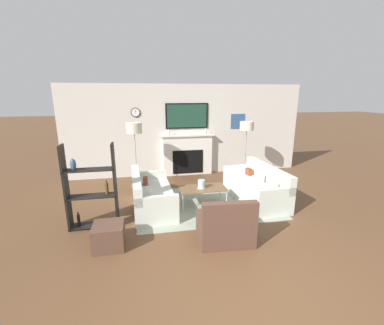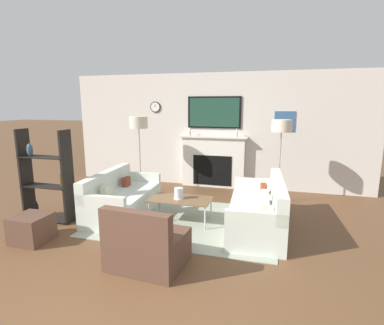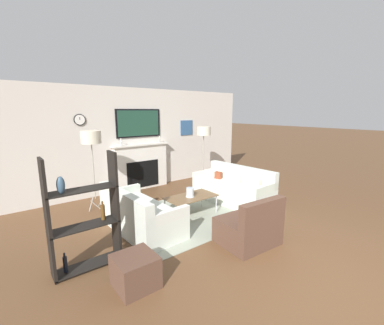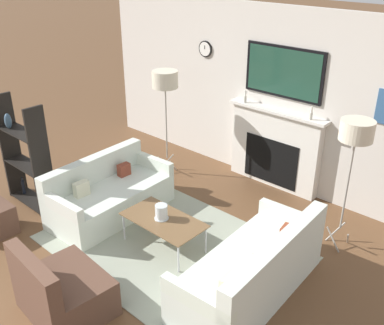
{
  "view_description": "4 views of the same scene",
  "coord_description": "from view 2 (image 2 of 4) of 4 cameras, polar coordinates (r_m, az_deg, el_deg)",
  "views": [
    {
      "loc": [
        -1.35,
        -2.39,
        2.4
      ],
      "look_at": [
        -0.24,
        3.2,
        0.89
      ],
      "focal_mm": 24.0,
      "sensor_mm": 36.0,
      "label": 1
    },
    {
      "loc": [
        1.4,
        -1.83,
        1.98
      ],
      "look_at": [
        0.04,
        3.09,
        0.98
      ],
      "focal_mm": 28.0,
      "sensor_mm": 36.0,
      "label": 2
    },
    {
      "loc": [
        -3.12,
        -1.13,
        2.11
      ],
      "look_at": [
        0.25,
        3.18,
        1.0
      ],
      "focal_mm": 24.0,
      "sensor_mm": 36.0,
      "label": 3
    },
    {
      "loc": [
        3.29,
        -0.4,
        3.43
      ],
      "look_at": [
        -0.14,
        3.38,
        0.95
      ],
      "focal_mm": 42.0,
      "sensor_mm": 36.0,
      "label": 4
    }
  ],
  "objects": [
    {
      "name": "couch_right",
      "position": [
        4.97,
        12.63,
        -9.12
      ],
      "size": [
        0.92,
        1.94,
        0.82
      ],
      "color": "silver",
      "rests_on": "ground_plane"
    },
    {
      "name": "armchair",
      "position": [
        3.86,
        -8.61,
        -15.41
      ],
      "size": [
        0.93,
        0.8,
        0.8
      ],
      "color": "brown",
      "rests_on": "ground_plane"
    },
    {
      "name": "floor_lamp_left",
      "position": [
        6.79,
        -10.12,
        7.33
      ],
      "size": [
        0.4,
        0.4,
        1.72
      ],
      "color": "#9E998E",
      "rests_on": "ground_plane"
    },
    {
      "name": "shelf_unit",
      "position": [
        5.65,
        -26.04,
        -2.68
      ],
      "size": [
        0.88,
        0.28,
        1.57
      ],
      "color": "black",
      "rests_on": "ground_plane"
    },
    {
      "name": "hurricane_candle",
      "position": [
        5.08,
        -2.53,
        -6.0
      ],
      "size": [
        0.18,
        0.18,
        0.19
      ],
      "color": "silver",
      "rests_on": "coffee_table"
    },
    {
      "name": "ottoman",
      "position": [
        5.04,
        -28.2,
        -10.99
      ],
      "size": [
        0.48,
        0.48,
        0.4
      ],
      "color": "brown",
      "rests_on": "ground_plane"
    },
    {
      "name": "fireplace_wall",
      "position": [
        7.21,
        4.23,
        5.07
      ],
      "size": [
        7.21,
        0.28,
        2.7
      ],
      "color": "beige",
      "rests_on": "ground_plane"
    },
    {
      "name": "floor_lamp_right",
      "position": [
        6.14,
        16.7,
        6.44
      ],
      "size": [
        0.38,
        0.38,
        1.69
      ],
      "color": "#9E998E",
      "rests_on": "ground_plane"
    },
    {
      "name": "couch_left",
      "position": [
        5.61,
        -13.26,
        -6.88
      ],
      "size": [
        0.91,
        1.75,
        0.78
      ],
      "color": "silver",
      "rests_on": "ground_plane"
    },
    {
      "name": "coffee_table",
      "position": [
        5.11,
        -2.19,
        -7.18
      ],
      "size": [
        1.04,
        0.56,
        0.41
      ],
      "color": "brown",
      "rests_on": "ground_plane"
    },
    {
      "name": "area_rug",
      "position": [
        5.26,
        -1.15,
        -11.0
      ],
      "size": [
        3.04,
        2.18,
        0.01
      ],
      "color": "#949B89",
      "rests_on": "ground_plane"
    }
  ]
}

